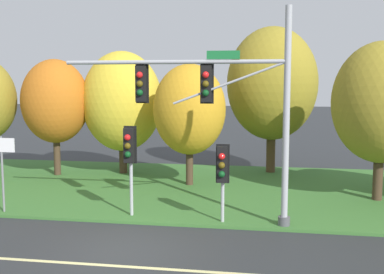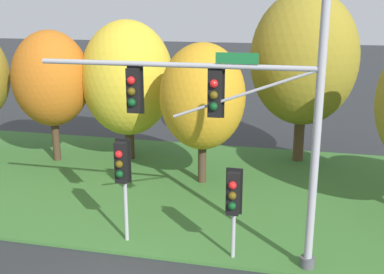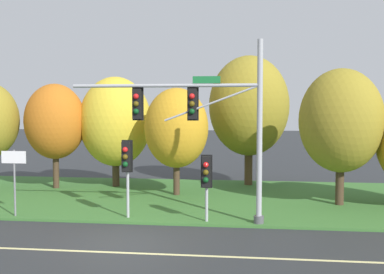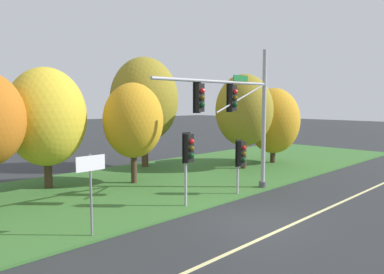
% 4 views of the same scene
% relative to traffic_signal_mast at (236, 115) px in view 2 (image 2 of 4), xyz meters
% --- Properties ---
extents(grass_verge, '(48.00, 11.50, 0.10)m').
position_rel_traffic_signal_mast_xyz_m(grass_verge, '(-2.58, 5.32, -4.26)').
color(grass_verge, '#386B2D').
rests_on(grass_verge, ground).
extents(traffic_signal_mast, '(7.77, 0.49, 7.25)m').
position_rel_traffic_signal_mast_xyz_m(traffic_signal_mast, '(0.00, 0.00, 0.00)').
color(traffic_signal_mast, '#9EA0A5').
rests_on(traffic_signal_mast, grass_verge).
extents(pedestrian_signal_near_kerb, '(0.46, 0.55, 2.71)m').
position_rel_traffic_signal_mast_xyz_m(pedestrian_signal_near_kerb, '(-0.00, -0.09, -2.30)').
color(pedestrian_signal_near_kerb, '#9EA0A5').
rests_on(pedestrian_signal_near_kerb, grass_verge).
extents(pedestrian_signal_further_along, '(0.46, 0.55, 3.25)m').
position_rel_traffic_signal_mast_xyz_m(pedestrian_signal_further_along, '(-3.33, 0.18, -1.84)').
color(pedestrian_signal_further_along, '#9EA0A5').
rests_on(pedestrian_signal_further_along, grass_verge).
extents(tree_left_of_mast, '(3.41, 3.41, 5.93)m').
position_rel_traffic_signal_mast_xyz_m(tree_left_of_mast, '(-9.28, 6.99, -0.43)').
color(tree_left_of_mast, '#423021').
rests_on(tree_left_of_mast, grass_verge).
extents(tree_behind_signpost, '(4.14, 4.14, 6.36)m').
position_rel_traffic_signal_mast_xyz_m(tree_behind_signpost, '(-6.06, 8.01, -0.46)').
color(tree_behind_signpost, '#423021').
rests_on(tree_behind_signpost, grass_verge).
extents(tree_mid_verge, '(3.34, 3.34, 5.61)m').
position_rel_traffic_signal_mast_xyz_m(tree_mid_verge, '(-2.13, 5.76, -0.70)').
color(tree_mid_verge, '#423021').
rests_on(tree_mid_verge, grass_verge).
extents(tree_tall_centre, '(4.71, 4.71, 7.63)m').
position_rel_traffic_signal_mast_xyz_m(tree_tall_centre, '(1.60, 9.54, 0.45)').
color(tree_tall_centre, '#4C3823').
rests_on(tree_tall_centre, grass_verge).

